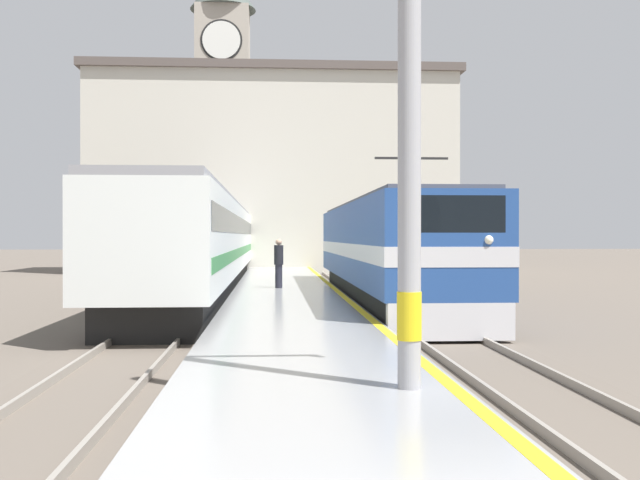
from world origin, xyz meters
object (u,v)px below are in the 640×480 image
object	(u,v)px
locomotive_train	(386,252)
clock_tower	(223,104)
passenger_train	(217,242)
person_on_platform	(279,262)
catenary_mast	(415,84)

from	to	relation	value
locomotive_train	clock_tower	xyz separation A→B (m)	(-7.75, 36.31, 11.31)
passenger_train	person_on_platform	size ratio (longest dim) A/B	24.59
person_on_platform	clock_tower	world-z (taller)	clock_tower
locomotive_train	clock_tower	size ratio (longest dim) A/B	0.76
locomotive_train	person_on_platform	distance (m)	4.29
passenger_train	catenary_mast	xyz separation A→B (m)	(4.46, -27.97, 2.19)
locomotive_train	passenger_train	world-z (taller)	locomotive_train
locomotive_train	clock_tower	world-z (taller)	clock_tower
locomotive_train	person_on_platform	bearing A→B (deg)	146.79
locomotive_train	person_on_platform	xyz separation A→B (m)	(-3.58, 2.34, -0.42)
catenary_mast	person_on_platform	bearing A→B (deg)	94.74
person_on_platform	catenary_mast	bearing A→B (deg)	-85.26
locomotive_train	passenger_train	size ratio (longest dim) A/B	0.43
locomotive_train	clock_tower	bearing A→B (deg)	102.05
passenger_train	person_on_platform	bearing A→B (deg)	-73.27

